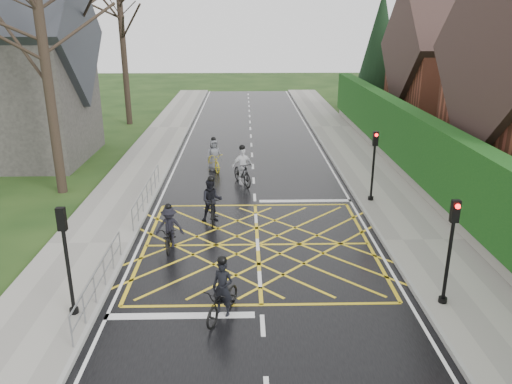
{
  "coord_description": "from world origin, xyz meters",
  "views": [
    {
      "loc": [
        -0.45,
        -16.31,
        7.71
      ],
      "look_at": [
        -0.01,
        2.05,
        1.3
      ],
      "focal_mm": 35.0,
      "sensor_mm": 36.0,
      "label": 1
    }
  ],
  "objects_px": {
    "cyclist_rear": "(223,297)",
    "cyclist_front": "(242,170)",
    "cyclist_mid": "(170,232)",
    "cyclist_back": "(212,205)",
    "cyclist_lead": "(214,159)"
  },
  "relations": [
    {
      "from": "cyclist_rear",
      "to": "cyclist_front",
      "type": "xyz_separation_m",
      "value": [
        0.5,
        11.44,
        0.16
      ]
    },
    {
      "from": "cyclist_mid",
      "to": "cyclist_front",
      "type": "xyz_separation_m",
      "value": [
        2.55,
        7.07,
        0.13
      ]
    },
    {
      "from": "cyclist_mid",
      "to": "cyclist_front",
      "type": "relative_size",
      "value": 0.84
    },
    {
      "from": "cyclist_front",
      "to": "cyclist_back",
      "type": "bearing_deg",
      "value": -127.72
    },
    {
      "from": "cyclist_rear",
      "to": "cyclist_back",
      "type": "relative_size",
      "value": 0.99
    },
    {
      "from": "cyclist_mid",
      "to": "cyclist_lead",
      "type": "distance_m",
      "value": 9.59
    },
    {
      "from": "cyclist_rear",
      "to": "cyclist_lead",
      "type": "relative_size",
      "value": 0.98
    },
    {
      "from": "cyclist_back",
      "to": "cyclist_lead",
      "type": "relative_size",
      "value": 0.99
    },
    {
      "from": "cyclist_back",
      "to": "cyclist_lead",
      "type": "height_order",
      "value": "cyclist_back"
    },
    {
      "from": "cyclist_rear",
      "to": "cyclist_mid",
      "type": "xyz_separation_m",
      "value": [
        -2.05,
        4.38,
        0.02
      ]
    },
    {
      "from": "cyclist_back",
      "to": "cyclist_mid",
      "type": "relative_size",
      "value": 1.14
    },
    {
      "from": "cyclist_mid",
      "to": "cyclist_lead",
      "type": "relative_size",
      "value": 0.87
    },
    {
      "from": "cyclist_rear",
      "to": "cyclist_mid",
      "type": "bearing_deg",
      "value": 138.57
    },
    {
      "from": "cyclist_rear",
      "to": "cyclist_front",
      "type": "height_order",
      "value": "cyclist_front"
    },
    {
      "from": "cyclist_back",
      "to": "cyclist_front",
      "type": "relative_size",
      "value": 0.95
    }
  ]
}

